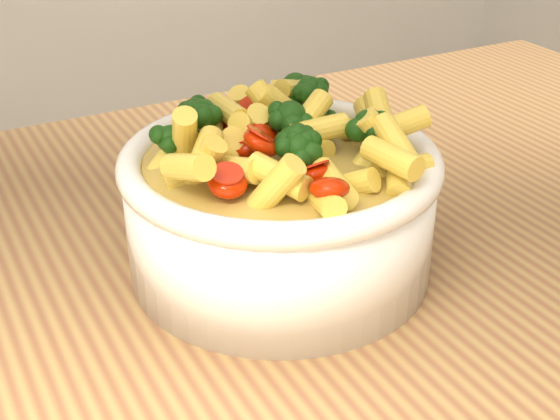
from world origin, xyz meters
name	(u,v)px	position (x,y,z in m)	size (l,w,h in m)	color
table	(273,418)	(0.00, 0.00, 0.80)	(1.20, 0.80, 0.90)	#A37C46
serving_bowl	(280,209)	(0.03, 0.04, 0.95)	(0.22, 0.22, 0.10)	white
pasta_salad	(280,130)	(0.03, 0.04, 1.01)	(0.18, 0.18, 0.04)	#FFE150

